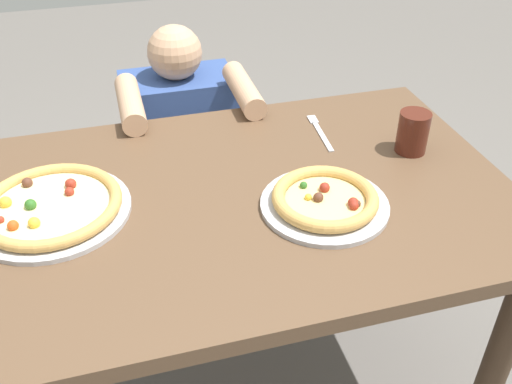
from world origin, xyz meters
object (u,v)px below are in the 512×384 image
(pizza_near, at_px, (325,200))
(fork, at_px, (319,131))
(pizza_far, at_px, (51,207))
(diner_seated, at_px, (184,162))
(drink_cup_colored, at_px, (413,132))

(pizza_near, height_order, fork, pizza_near)
(pizza_far, xyz_separation_m, diner_seated, (0.39, 0.66, -0.35))
(pizza_near, distance_m, fork, 0.35)
(pizza_near, relative_size, pizza_far, 0.84)
(diner_seated, bearing_deg, pizza_far, -120.80)
(pizza_far, height_order, diner_seated, diner_seated)
(pizza_near, relative_size, diner_seated, 0.32)
(pizza_far, bearing_deg, diner_seated, 59.20)
(pizza_far, relative_size, fork, 1.74)
(pizza_far, distance_m, drink_cup_colored, 0.91)
(fork, bearing_deg, drink_cup_colored, -39.42)
(drink_cup_colored, xyz_separation_m, diner_seated, (-0.52, 0.63, -0.39))
(diner_seated, bearing_deg, fork, -55.07)
(fork, bearing_deg, pizza_far, -165.25)
(pizza_near, xyz_separation_m, drink_cup_colored, (0.31, 0.17, 0.04))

